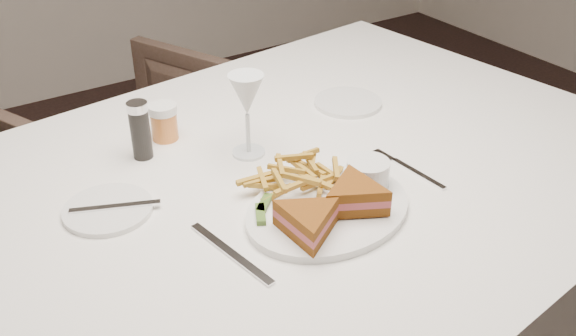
# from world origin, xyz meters

# --- Properties ---
(table) EXTENTS (1.74, 1.27, 0.75)m
(table) POSITION_xyz_m (-0.10, 0.23, 0.38)
(table) COLOR white
(table) RESTS_ON ground
(chair_far) EXTENTS (0.89, 0.86, 0.71)m
(chair_far) POSITION_xyz_m (-0.08, 1.04, 0.35)
(chair_far) COLOR #4B382E
(chair_far) RESTS_ON ground
(table_setting) EXTENTS (0.79, 0.60, 0.18)m
(table_setting) POSITION_xyz_m (-0.10, 0.18, 0.79)
(table_setting) COLOR white
(table_setting) RESTS_ON table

